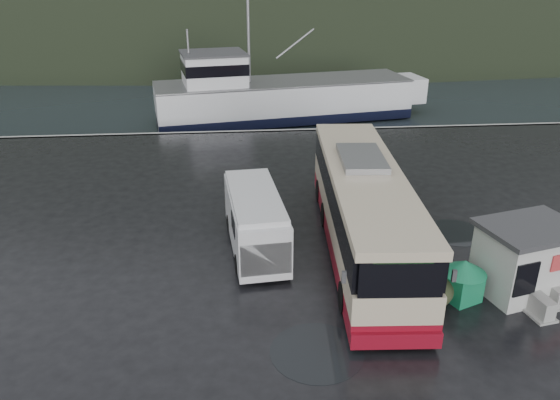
{
  "coord_description": "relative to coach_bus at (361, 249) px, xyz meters",
  "views": [
    {
      "loc": [
        -2.74,
        -17.39,
        11.21
      ],
      "look_at": [
        -0.85,
        3.98,
        1.7
      ],
      "focal_mm": 35.0,
      "sensor_mm": 36.0,
      "label": 1
    }
  ],
  "objects": [
    {
      "name": "ground",
      "position": [
        -2.44,
        -2.45,
        0.0
      ],
      "size": [
        160.0,
        160.0,
        0.0
      ],
      "primitive_type": "plane",
      "color": "black",
      "rests_on": "ground"
    },
    {
      "name": "harbor_water",
      "position": [
        -2.44,
        107.55,
        0.0
      ],
      "size": [
        300.0,
        180.0,
        0.02
      ],
      "primitive_type": "cube",
      "color": "black",
      "rests_on": "ground"
    },
    {
      "name": "quay_edge",
      "position": [
        -2.44,
        17.55,
        0.0
      ],
      "size": [
        160.0,
        0.6,
        1.5
      ],
      "primitive_type": "cube",
      "color": "#999993",
      "rests_on": "ground"
    },
    {
      "name": "coach_bus",
      "position": [
        0.0,
        0.0,
        0.0
      ],
      "size": [
        4.19,
        13.65,
        3.81
      ],
      "primitive_type": null,
      "rotation": [
        0.0,
        0.0,
        -0.07
      ],
      "color": "#C1B092",
      "rests_on": "ground"
    },
    {
      "name": "white_van",
      "position": [
        -4.42,
        0.43,
        0.0
      ],
      "size": [
        2.63,
        6.27,
        2.56
      ],
      "primitive_type": null,
      "rotation": [
        0.0,
        0.0,
        0.09
      ],
      "color": "silver",
      "rests_on": "ground"
    },
    {
      "name": "waste_bin_left",
      "position": [
        1.88,
        -2.07,
        0.0
      ],
      "size": [
        1.0,
        1.0,
        1.29
      ],
      "primitive_type": null,
      "rotation": [
        0.0,
        0.0,
        -0.08
      ],
      "color": "#15794D",
      "rests_on": "ground"
    },
    {
      "name": "waste_bin_right",
      "position": [
        2.73,
        -3.97,
        0.0
      ],
      "size": [
        1.47,
        1.47,
        1.58
      ],
      "primitive_type": null,
      "rotation": [
        0.0,
        0.0,
        0.38
      ],
      "color": "#15794D",
      "rests_on": "ground"
    },
    {
      "name": "dome_tent",
      "position": [
        1.53,
        -3.75,
        0.0
      ],
      "size": [
        2.37,
        2.96,
        1.04
      ],
      "primitive_type": null,
      "rotation": [
        0.0,
        0.0,
        -0.2
      ],
      "color": "#303620",
      "rests_on": "ground"
    },
    {
      "name": "ticket_kiosk",
      "position": [
        5.17,
        -3.59,
        0.0
      ],
      "size": [
        3.91,
        3.32,
        2.64
      ],
      "primitive_type": null,
      "rotation": [
        0.0,
        0.0,
        0.25
      ],
      "color": "silver",
      "rests_on": "ground"
    },
    {
      "name": "jersey_barrier_a",
      "position": [
        5.0,
        -5.0,
        0.0
      ],
      "size": [
        0.99,
        1.59,
        0.74
      ],
      "primitive_type": null,
      "rotation": [
        0.0,
        0.0,
        0.18
      ],
      "color": "#999993",
      "rests_on": "ground"
    },
    {
      "name": "jersey_barrier_b",
      "position": [
        5.84,
        -4.31,
        0.0
      ],
      "size": [
        0.98,
        1.57,
        0.73
      ],
      "primitive_type": null,
      "rotation": [
        0.0,
        0.0,
        0.18
      ],
      "color": "#999993",
      "rests_on": "ground"
    },
    {
      "name": "fishing_trawler",
      "position": [
        -0.85,
        25.72,
        0.0
      ],
      "size": [
        25.74,
        9.72,
        10.07
      ],
      "primitive_type": null,
      "rotation": [
        0.0,
        0.0,
        0.17
      ],
      "color": "silver",
      "rests_on": "ground"
    },
    {
      "name": "puddles",
      "position": [
        -0.95,
        -4.38,
        0.01
      ],
      "size": [
        15.77,
        13.74,
        0.01
      ],
      "color": "black",
      "rests_on": "ground"
    }
  ]
}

